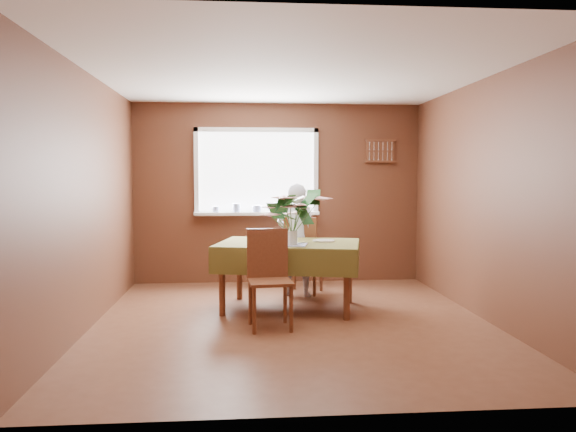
{
  "coord_description": "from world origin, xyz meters",
  "views": [
    {
      "loc": [
        -0.51,
        -5.61,
        1.48
      ],
      "look_at": [
        0.0,
        0.55,
        1.05
      ],
      "focal_mm": 35.0,
      "sensor_mm": 36.0,
      "label": 1
    }
  ],
  "objects": [
    {
      "name": "wall_front",
      "position": [
        0.0,
        -2.25,
        1.25
      ],
      "size": [
        4.0,
        0.0,
        4.0
      ],
      "primitive_type": "plane",
      "rotation": [
        -1.57,
        0.0,
        0.0
      ],
      "color": "brown",
      "rests_on": "floor"
    },
    {
      "name": "dining_table",
      "position": [
        0.01,
        0.6,
        0.66
      ],
      "size": [
        1.74,
        1.37,
        0.76
      ],
      "rotation": [
        0.0,
        0.0,
        -0.22
      ],
      "color": "brown",
      "rests_on": "floor"
    },
    {
      "name": "wall_left",
      "position": [
        -2.0,
        0.0,
        1.25
      ],
      "size": [
        0.0,
        4.5,
        4.5
      ],
      "primitive_type": "plane",
      "rotation": [
        1.57,
        0.0,
        1.57
      ],
      "color": "brown",
      "rests_on": "floor"
    },
    {
      "name": "wall_right",
      "position": [
        2.0,
        0.0,
        1.25
      ],
      "size": [
        0.0,
        4.5,
        4.5
      ],
      "primitive_type": "plane",
      "rotation": [
        1.57,
        0.0,
        -1.57
      ],
      "color": "brown",
      "rests_on": "floor"
    },
    {
      "name": "chair_far",
      "position": [
        0.25,
        1.37,
        0.54
      ],
      "size": [
        0.55,
        0.55,
        0.99
      ],
      "rotation": [
        0.0,
        0.0,
        2.76
      ],
      "color": "brown",
      "rests_on": "floor"
    },
    {
      "name": "spoon_rack",
      "position": [
        1.45,
        2.22,
        1.85
      ],
      "size": [
        0.44,
        0.05,
        0.33
      ],
      "color": "brown",
      "rests_on": "wall_back"
    },
    {
      "name": "wall_back",
      "position": [
        0.0,
        2.25,
        1.25
      ],
      "size": [
        4.0,
        0.0,
        4.0
      ],
      "primitive_type": "plane",
      "rotation": [
        1.57,
        0.0,
        0.0
      ],
      "color": "brown",
      "rests_on": "floor"
    },
    {
      "name": "floor",
      "position": [
        0.0,
        0.0,
        0.0
      ],
      "size": [
        4.5,
        4.5,
        0.0
      ],
      "primitive_type": "plane",
      "color": "#58301E",
      "rests_on": "ground"
    },
    {
      "name": "table_knife",
      "position": [
        0.12,
        0.4,
        0.76
      ],
      "size": [
        0.15,
        0.22,
        0.0
      ],
      "primitive_type": "cube",
      "rotation": [
        0.0,
        0.0,
        -0.54
      ],
      "color": "silver",
      "rests_on": "dining_table"
    },
    {
      "name": "ceiling",
      "position": [
        0.0,
        0.0,
        2.5
      ],
      "size": [
        4.5,
        4.5,
        0.0
      ],
      "primitive_type": "plane",
      "rotation": [
        3.14,
        0.0,
        0.0
      ],
      "color": "white",
      "rests_on": "wall_back"
    },
    {
      "name": "side_plate",
      "position": [
        0.41,
        0.66,
        0.76
      ],
      "size": [
        0.3,
        0.3,
        0.01
      ],
      "primitive_type": "cylinder",
      "rotation": [
        0.0,
        0.0,
        -0.24
      ],
      "color": "white",
      "rests_on": "dining_table"
    },
    {
      "name": "seated_woman",
      "position": [
        0.17,
        1.29,
        0.7
      ],
      "size": [
        0.6,
        0.5,
        1.4
      ],
      "primitive_type": "imported",
      "rotation": [
        0.0,
        0.0,
        2.78
      ],
      "color": "white",
      "rests_on": "floor"
    },
    {
      "name": "flower_bouquet",
      "position": [
        0.02,
        0.34,
        1.1
      ],
      "size": [
        0.62,
        0.62,
        0.53
      ],
      "rotation": [
        0.0,
        0.0,
        0.2
      ],
      "color": "white",
      "rests_on": "dining_table"
    },
    {
      "name": "window_assembly",
      "position": [
        -0.29,
        2.2,
        1.35
      ],
      "size": [
        1.72,
        0.2,
        1.22
      ],
      "color": "white",
      "rests_on": "wall_back"
    },
    {
      "name": "chair_near",
      "position": [
        -0.24,
        -0.12,
        0.53
      ],
      "size": [
        0.45,
        0.45,
        0.97
      ],
      "rotation": [
        0.0,
        0.0,
        0.09
      ],
      "color": "brown",
      "rests_on": "floor"
    }
  ]
}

